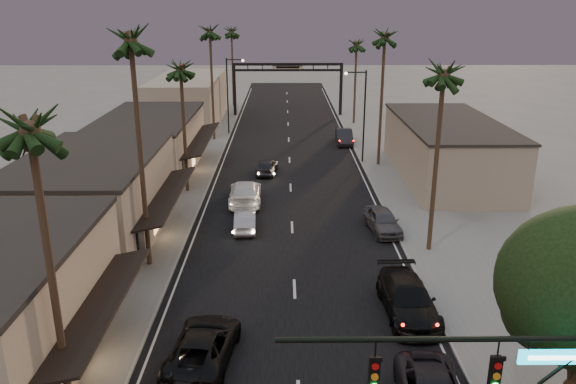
{
  "coord_description": "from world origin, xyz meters",
  "views": [
    {
      "loc": [
        -0.57,
        -8.48,
        14.78
      ],
      "look_at": [
        -0.28,
        28.34,
        2.5
      ],
      "focal_mm": 35.0,
      "sensor_mm": 36.0,
      "label": 1
    }
  ],
  "objects_px": {
    "palm_rc": "(357,41)",
    "oncoming_pickup": "(203,345)",
    "palm_ra": "(444,67)",
    "palm_lb": "(130,33)",
    "palm_lc": "(180,64)",
    "arch": "(288,76)",
    "streetlight_right": "(362,109)",
    "palm_rb": "(385,33)",
    "oncoming_silver": "(245,220)",
    "streetlight_left": "(230,90)",
    "palm_far": "(231,29)",
    "palm_la": "(28,117)",
    "curbside_black": "(408,299)",
    "palm_ld": "(210,28)"
  },
  "relations": [
    {
      "from": "streetlight_right",
      "to": "palm_rb",
      "type": "bearing_deg",
      "value": -30.76
    },
    {
      "from": "palm_la",
      "to": "palm_rc",
      "type": "xyz_separation_m",
      "value": [
        17.2,
        55.0,
        -0.97
      ]
    },
    {
      "from": "streetlight_right",
      "to": "palm_la",
      "type": "distance_m",
      "value": 39.68
    },
    {
      "from": "arch",
      "to": "palm_rb",
      "type": "bearing_deg",
      "value": -71.7
    },
    {
      "from": "palm_rc",
      "to": "oncoming_pickup",
      "type": "xyz_separation_m",
      "value": [
        -12.68,
        -51.5,
        -9.7
      ]
    },
    {
      "from": "palm_lb",
      "to": "palm_ra",
      "type": "relative_size",
      "value": 1.15
    },
    {
      "from": "streetlight_left",
      "to": "palm_ra",
      "type": "bearing_deg",
      "value": -65.46
    },
    {
      "from": "arch",
      "to": "streetlight_right",
      "type": "relative_size",
      "value": 1.69
    },
    {
      "from": "palm_rc",
      "to": "streetlight_right",
      "type": "bearing_deg",
      "value": -95.05
    },
    {
      "from": "arch",
      "to": "oncoming_silver",
      "type": "xyz_separation_m",
      "value": [
        -3.25,
        -42.31,
        -4.85
      ]
    },
    {
      "from": "palm_rc",
      "to": "curbside_black",
      "type": "distance_m",
      "value": 48.73
    },
    {
      "from": "palm_lb",
      "to": "palm_la",
      "type": "bearing_deg",
      "value": -90.0
    },
    {
      "from": "palm_ra",
      "to": "oncoming_silver",
      "type": "bearing_deg",
      "value": 162.73
    },
    {
      "from": "streetlight_right",
      "to": "palm_rc",
      "type": "distance_m",
      "value": 19.75
    },
    {
      "from": "palm_lb",
      "to": "curbside_black",
      "type": "distance_m",
      "value": 19.78
    },
    {
      "from": "palm_la",
      "to": "palm_ld",
      "type": "distance_m",
      "value": 46.01
    },
    {
      "from": "palm_la",
      "to": "palm_lb",
      "type": "bearing_deg",
      "value": 90.0
    },
    {
      "from": "palm_lc",
      "to": "palm_far",
      "type": "bearing_deg",
      "value": 89.59
    },
    {
      "from": "arch",
      "to": "streetlight_left",
      "type": "relative_size",
      "value": 1.69
    },
    {
      "from": "palm_lc",
      "to": "oncoming_pickup",
      "type": "distance_m",
      "value": 25.82
    },
    {
      "from": "palm_rc",
      "to": "oncoming_pickup",
      "type": "relative_size",
      "value": 2.2
    },
    {
      "from": "palm_la",
      "to": "palm_lc",
      "type": "distance_m",
      "value": 27.02
    },
    {
      "from": "arch",
      "to": "palm_lc",
      "type": "bearing_deg",
      "value": -104.2
    },
    {
      "from": "streetlight_right",
      "to": "oncoming_silver",
      "type": "distance_m",
      "value": 20.61
    },
    {
      "from": "palm_ld",
      "to": "oncoming_silver",
      "type": "bearing_deg",
      "value": -78.92
    },
    {
      "from": "palm_far",
      "to": "palm_la",
      "type": "bearing_deg",
      "value": -90.25
    },
    {
      "from": "palm_rc",
      "to": "oncoming_silver",
      "type": "xyz_separation_m",
      "value": [
        -11.85,
        -36.31,
        -9.79
      ]
    },
    {
      "from": "palm_lc",
      "to": "palm_rb",
      "type": "xyz_separation_m",
      "value": [
        17.2,
        8.0,
        1.95
      ]
    },
    {
      "from": "palm_lb",
      "to": "palm_rc",
      "type": "bearing_deg",
      "value": 67.73
    },
    {
      "from": "oncoming_silver",
      "to": "arch",
      "type": "bearing_deg",
      "value": -96.9
    },
    {
      "from": "palm_lb",
      "to": "palm_rc",
      "type": "xyz_separation_m",
      "value": [
        17.2,
        42.0,
        -2.92
      ]
    },
    {
      "from": "streetlight_left",
      "to": "palm_rb",
      "type": "distance_m",
      "value": 22.07
    },
    {
      "from": "streetlight_left",
      "to": "oncoming_pickup",
      "type": "xyz_separation_m",
      "value": [
        2.84,
        -45.5,
        -4.56
      ]
    },
    {
      "from": "arch",
      "to": "streetlight_left",
      "type": "bearing_deg",
      "value": -119.97
    },
    {
      "from": "palm_lc",
      "to": "palm_ld",
      "type": "xyz_separation_m",
      "value": [
        0.0,
        19.0,
        1.95
      ]
    },
    {
      "from": "palm_lc",
      "to": "curbside_black",
      "type": "xyz_separation_m",
      "value": [
        14.22,
        -19.68,
        -9.61
      ]
    },
    {
      "from": "oncoming_silver",
      "to": "curbside_black",
      "type": "height_order",
      "value": "curbside_black"
    },
    {
      "from": "palm_lb",
      "to": "palm_far",
      "type": "bearing_deg",
      "value": 89.69
    },
    {
      "from": "streetlight_left",
      "to": "palm_far",
      "type": "xyz_separation_m",
      "value": [
        -1.38,
        20.0,
        6.11
      ]
    },
    {
      "from": "palm_ra",
      "to": "oncoming_pickup",
      "type": "relative_size",
      "value": 2.38
    },
    {
      "from": "palm_ra",
      "to": "oncoming_silver",
      "type": "relative_size",
      "value": 3.19
    },
    {
      "from": "palm_far",
      "to": "oncoming_silver",
      "type": "xyz_separation_m",
      "value": [
        5.05,
        -50.31,
        -10.76
      ]
    },
    {
      "from": "palm_rb",
      "to": "curbside_black",
      "type": "relative_size",
      "value": 2.4
    },
    {
      "from": "arch",
      "to": "palm_la",
      "type": "bearing_deg",
      "value": -98.03
    },
    {
      "from": "palm_rb",
      "to": "palm_far",
      "type": "height_order",
      "value": "palm_rb"
    },
    {
      "from": "palm_lb",
      "to": "palm_lc",
      "type": "bearing_deg",
      "value": 90.0
    },
    {
      "from": "palm_ra",
      "to": "palm_lb",
      "type": "bearing_deg",
      "value": -173.37
    },
    {
      "from": "streetlight_left",
      "to": "palm_rb",
      "type": "relative_size",
      "value": 0.63
    },
    {
      "from": "streetlight_left",
      "to": "palm_far",
      "type": "height_order",
      "value": "palm_far"
    },
    {
      "from": "palm_la",
      "to": "palm_lb",
      "type": "distance_m",
      "value": 13.14
    }
  ]
}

